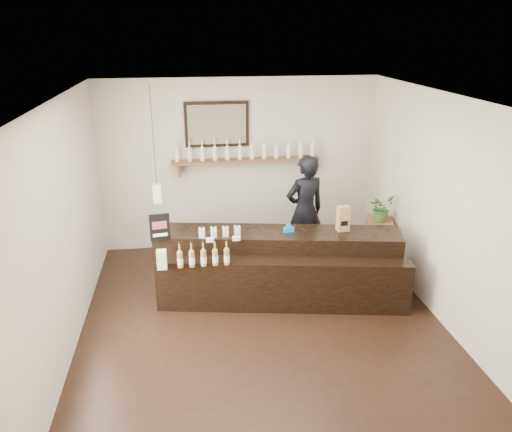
{
  "coord_description": "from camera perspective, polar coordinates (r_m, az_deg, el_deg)",
  "views": [
    {
      "loc": [
        -0.85,
        -5.43,
        3.52
      ],
      "look_at": [
        0.02,
        0.7,
        1.17
      ],
      "focal_mm": 35.0,
      "sensor_mm": 36.0,
      "label": 1
    }
  ],
  "objects": [
    {
      "name": "paper_bag",
      "position": [
        6.84,
        9.94,
        -0.27
      ],
      "size": [
        0.17,
        0.13,
        0.35
      ],
      "color": "olive",
      "rests_on": "counter"
    },
    {
      "name": "room_shell",
      "position": [
        5.79,
        0.74,
        2.52
      ],
      "size": [
        5.0,
        5.0,
        5.0
      ],
      "color": "beige",
      "rests_on": "ground"
    },
    {
      "name": "tape_dispenser",
      "position": [
        6.75,
        3.77,
        -1.46
      ],
      "size": [
        0.15,
        0.07,
        0.12
      ],
      "color": "blue",
      "rests_on": "counter"
    },
    {
      "name": "potted_plant",
      "position": [
        7.69,
        14.14,
        0.93
      ],
      "size": [
        0.49,
        0.47,
        0.42
      ],
      "primitive_type": "imported",
      "rotation": [
        0.0,
        0.0,
        0.54
      ],
      "color": "#3D692A",
      "rests_on": "side_cabinet"
    },
    {
      "name": "counter",
      "position": [
        6.86,
        2.53,
        -5.97
      ],
      "size": [
        3.36,
        1.45,
        1.08
      ],
      "color": "black",
      "rests_on": "ground"
    },
    {
      "name": "side_cabinet",
      "position": [
        7.91,
        13.76,
        -3.16
      ],
      "size": [
        0.54,
        0.63,
        0.78
      ],
      "color": "brown",
      "rests_on": "ground"
    },
    {
      "name": "back_wall_decor",
      "position": [
        8.04,
        -2.94,
        8.08
      ],
      "size": [
        2.66,
        0.96,
        1.69
      ],
      "color": "brown",
      "rests_on": "ground"
    },
    {
      "name": "ground",
      "position": [
        6.53,
        0.67,
        -11.83
      ],
      "size": [
        5.0,
        5.0,
        0.0
      ],
      "primitive_type": "plane",
      "color": "black",
      "rests_on": "ground"
    },
    {
      "name": "promo_sign",
      "position": [
        6.54,
        -10.94,
        -1.26
      ],
      "size": [
        0.26,
        0.06,
        0.36
      ],
      "color": "black",
      "rests_on": "counter"
    },
    {
      "name": "shopkeeper",
      "position": [
        7.63,
        5.63,
        1.37
      ],
      "size": [
        0.83,
        0.66,
        1.99
      ],
      "primitive_type": "imported",
      "rotation": [
        0.0,
        0.0,
        3.43
      ],
      "color": "black",
      "rests_on": "ground"
    }
  ]
}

